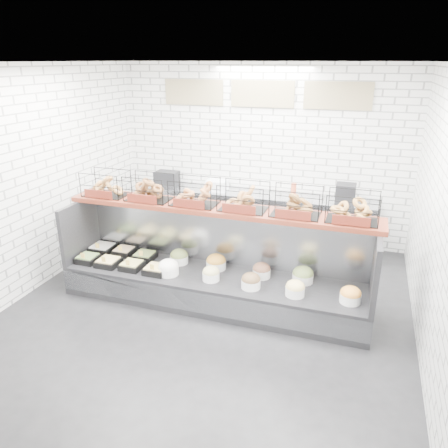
% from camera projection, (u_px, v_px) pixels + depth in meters
% --- Properties ---
extents(ground, '(5.50, 5.50, 0.00)m').
position_uv_depth(ground, '(206.00, 313.00, 5.56)').
color(ground, black).
rests_on(ground, ground).
extents(room_shell, '(5.02, 5.51, 3.01)m').
position_uv_depth(room_shell, '(220.00, 143.00, 5.37)').
color(room_shell, white).
rests_on(room_shell, ground).
extents(display_case, '(4.00, 0.90, 1.20)m').
position_uv_depth(display_case, '(214.00, 278.00, 5.75)').
color(display_case, black).
rests_on(display_case, ground).
extents(bagel_shelf, '(4.10, 0.50, 0.40)m').
position_uv_depth(bagel_shelf, '(218.00, 197.00, 5.53)').
color(bagel_shelf, '#4E1A10').
rests_on(bagel_shelf, display_case).
extents(prep_counter, '(4.00, 0.60, 1.20)m').
position_uv_depth(prep_counter, '(254.00, 217.00, 7.55)').
color(prep_counter, '#93969B').
rests_on(prep_counter, ground).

